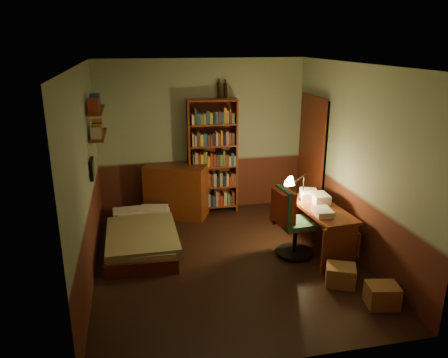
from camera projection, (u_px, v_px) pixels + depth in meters
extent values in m
cube|color=black|center=(228.00, 262.00, 5.96)|extent=(3.50, 4.00, 0.02)
cube|color=silver|center=(228.00, 64.00, 5.16)|extent=(3.50, 4.00, 0.02)
cube|color=gray|center=(202.00, 137.00, 7.43)|extent=(3.50, 0.02, 2.60)
cube|color=gray|center=(84.00, 179.00, 5.21)|extent=(0.02, 4.00, 2.60)
cube|color=gray|center=(355.00, 162.00, 5.91)|extent=(0.02, 4.00, 2.60)
cube|color=gray|center=(280.00, 237.00, 3.69)|extent=(3.50, 0.02, 2.60)
cube|color=black|center=(312.00, 159.00, 7.20)|extent=(0.06, 0.90, 2.00)
cube|color=#4A1B0E|center=(310.00, 159.00, 7.20)|extent=(0.02, 0.98, 2.08)
cube|color=olive|center=(141.00, 230.00, 6.30)|extent=(1.00, 1.77, 0.52)
cube|color=#662B12|center=(177.00, 191.00, 7.36)|extent=(1.13, 0.88, 0.90)
cube|color=#B2B2B7|center=(198.00, 158.00, 7.40)|extent=(0.29, 0.26, 0.13)
cube|color=#662B12|center=(213.00, 157.00, 7.41)|extent=(0.85, 0.32, 1.96)
cylinder|color=black|center=(219.00, 90.00, 7.20)|extent=(0.07, 0.07, 0.26)
cylinder|color=black|center=(226.00, 90.00, 7.22)|extent=(0.07, 0.07, 0.24)
cube|color=#662B12|center=(320.00, 229.00, 6.15)|extent=(0.61, 1.27, 0.66)
cube|color=silver|center=(309.00, 195.00, 6.34)|extent=(0.32, 0.38, 0.13)
cone|color=black|center=(304.00, 179.00, 6.24)|extent=(0.19, 0.19, 0.63)
cube|color=#2E6247|center=(296.00, 221.00, 5.99)|extent=(0.56, 0.50, 1.03)
cube|color=#A42F1B|center=(280.00, 170.00, 5.73)|extent=(0.29, 0.41, 0.44)
cube|color=#662B12|center=(98.00, 135.00, 6.16)|extent=(0.20, 0.90, 0.03)
cube|color=#662B12|center=(96.00, 110.00, 6.06)|extent=(0.20, 0.90, 0.03)
cube|color=black|center=(92.00, 169.00, 5.79)|extent=(0.04, 0.32, 0.26)
cube|color=#9A6A40|center=(382.00, 295.00, 4.93)|extent=(0.39, 0.34, 0.26)
cube|color=#9A6A40|center=(341.00, 275.00, 5.36)|extent=(0.44, 0.41, 0.25)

